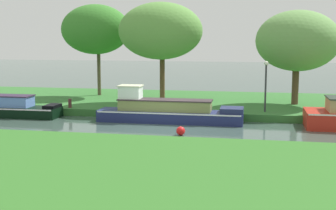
# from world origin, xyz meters

# --- Properties ---
(ground_plane) EXTENTS (120.00, 120.00, 0.00)m
(ground_plane) POSITION_xyz_m (0.00, 0.00, 0.00)
(ground_plane) COLOR #3B5148
(riverbank_far) EXTENTS (72.00, 10.00, 0.40)m
(riverbank_far) POSITION_xyz_m (0.00, 7.00, 0.20)
(riverbank_far) COLOR #326C2E
(riverbank_far) RESTS_ON ground_plane
(riverbank_near) EXTENTS (72.00, 10.00, 0.40)m
(riverbank_near) POSITION_xyz_m (0.00, -9.00, 0.20)
(riverbank_near) COLOR #306B25
(riverbank_near) RESTS_ON ground_plane
(black_barge) EXTENTS (6.11, 1.45, 1.21)m
(black_barge) POSITION_xyz_m (-9.31, 1.20, 0.51)
(black_barge) COLOR black
(black_barge) RESTS_ON ground_plane
(navy_narrowboat) EXTENTS (7.59, 1.48, 1.90)m
(navy_narrowboat) POSITION_xyz_m (0.04, 1.20, 0.58)
(navy_narrowboat) COLOR navy
(navy_narrowboat) RESTS_ON ground_plane
(willow_tree_left) EXTENTS (4.70, 3.33, 6.17)m
(willow_tree_left) POSITION_xyz_m (-6.15, 7.71, 4.90)
(willow_tree_left) COLOR brown
(willow_tree_left) RESTS_ON riverbank_far
(willow_tree_centre) EXTENTS (5.12, 3.79, 6.09)m
(willow_tree_centre) POSITION_xyz_m (-1.21, 5.36, 4.76)
(willow_tree_centre) COLOR brown
(willow_tree_centre) RESTS_ON riverbank_far
(willow_tree_right) EXTENTS (4.86, 4.51, 5.57)m
(willow_tree_right) POSITION_xyz_m (6.85, 5.91, 4.18)
(willow_tree_right) COLOR brown
(willow_tree_right) RESTS_ON riverbank_far
(lamp_post) EXTENTS (0.24, 0.24, 2.75)m
(lamp_post) POSITION_xyz_m (5.05, 3.04, 2.14)
(lamp_post) COLOR #333338
(lamp_post) RESTS_ON riverbank_far
(mooring_post_near) EXTENTS (0.19, 0.19, 0.51)m
(mooring_post_near) POSITION_xyz_m (-5.89, 2.41, 0.66)
(mooring_post_near) COLOR #542E2D
(mooring_post_near) RESTS_ON riverbank_far
(channel_buoy) EXTENTS (0.40, 0.40, 0.40)m
(channel_buoy) POSITION_xyz_m (1.24, -1.93, 0.20)
(channel_buoy) COLOR red
(channel_buoy) RESTS_ON ground_plane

